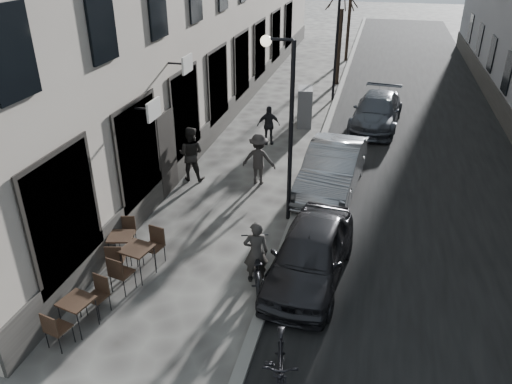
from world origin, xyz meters
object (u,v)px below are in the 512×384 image
at_px(streetlamp_far, 333,34).
at_px(car_near, 310,254).
at_px(bistro_set_b, 138,259).
at_px(car_mid, 332,168).
at_px(pedestrian_near, 191,154).
at_px(car_far, 377,111).
at_px(moped, 280,371).
at_px(bistro_set_a, 78,311).
at_px(pedestrian_mid, 259,159).
at_px(streetlamp_near, 285,112).
at_px(bistro_set_c, 122,245).
at_px(pedestrian_far, 268,125).
at_px(bicycle, 256,263).
at_px(utility_cabinet, 305,107).

bearing_deg(streetlamp_far, car_near, -85.43).
distance_m(bistro_set_b, car_mid, 6.92).
bearing_deg(pedestrian_near, streetlamp_far, -112.23).
relative_size(car_far, moped, 2.23).
height_order(bistro_set_a, car_near, car_near).
distance_m(streetlamp_far, car_mid, 10.22).
bearing_deg(pedestrian_mid, bistro_set_b, 74.86).
bearing_deg(car_near, streetlamp_near, 118.80).
bearing_deg(bistro_set_c, pedestrian_far, 64.36).
bearing_deg(bistro_set_b, car_far, 79.16).
distance_m(bistro_set_a, bicycle, 3.97).
bearing_deg(bistro_set_b, car_mid, 67.45).
distance_m(bicycle, car_mid, 5.34).
xyz_separation_m(streetlamp_far, bistro_set_c, (-3.45, -15.05, -2.72)).
bearing_deg(streetlamp_near, bistro_set_a, -119.92).
distance_m(bistro_set_b, pedestrian_far, 9.15).
bearing_deg(utility_cabinet, car_mid, -82.69).
bearing_deg(car_far, bistro_set_b, -107.23).
distance_m(streetlamp_far, bistro_set_c, 15.67).
bearing_deg(car_mid, bistro_set_c, -126.82).
distance_m(bistro_set_b, utility_cabinet, 11.72).
xyz_separation_m(car_near, moped, (-0.00, -3.55, -0.07)).
height_order(bistro_set_a, pedestrian_near, pedestrian_near).
xyz_separation_m(pedestrian_mid, car_mid, (2.36, 0.11, -0.10)).
bearing_deg(pedestrian_mid, utility_cabinet, -94.79).
xyz_separation_m(bistro_set_c, moped, (4.62, -3.16, 0.17)).
bearing_deg(bistro_set_c, car_mid, 34.54).
distance_m(bicycle, car_far, 11.84).
xyz_separation_m(bistro_set_a, moped, (4.33, -0.71, 0.17)).
xyz_separation_m(utility_cabinet, car_mid, (1.80, -5.83, -0.06)).
bearing_deg(car_near, pedestrian_mid, 121.70).
distance_m(bicycle, car_near, 1.28).
distance_m(bicycle, pedestrian_near, 5.94).
bearing_deg(bistro_set_c, moped, -48.15).
relative_size(bistro_set_a, pedestrian_near, 0.84).
xyz_separation_m(pedestrian_mid, moped, (2.36, -8.24, -0.23)).
bearing_deg(pedestrian_far, pedestrian_near, -139.09).
bearing_deg(bicycle, bistro_set_c, -17.09).
bearing_deg(streetlamp_far, streetlamp_near, -90.00).
height_order(streetlamp_far, car_mid, streetlamp_far).
xyz_separation_m(streetlamp_near, bistro_set_b, (-2.76, -3.55, -2.67)).
xyz_separation_m(streetlamp_near, pedestrian_near, (-3.43, 1.80, -2.25)).
bearing_deg(car_far, bicycle, -95.90).
xyz_separation_m(bistro_set_a, car_mid, (4.33, 7.63, 0.30)).
bearing_deg(car_mid, moped, -85.15).
distance_m(bistro_set_a, moped, 4.39).
bearing_deg(streetlamp_far, moped, -86.32).
distance_m(bistro_set_b, moped, 4.75).
bearing_deg(bicycle, moped, 93.86).
bearing_deg(utility_cabinet, streetlamp_far, 71.29).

